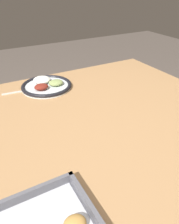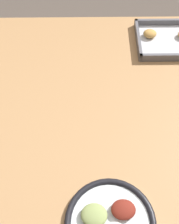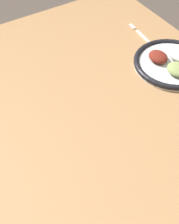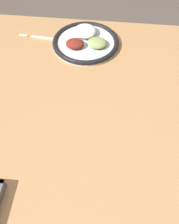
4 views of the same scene
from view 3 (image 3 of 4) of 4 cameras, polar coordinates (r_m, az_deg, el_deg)
name	(u,v)px [view 3 (image 3 of 4)]	position (r m, az deg, el deg)	size (l,w,h in m)	color
ground_plane	(92,220)	(1.56, 0.49, -19.18)	(8.00, 8.00, 0.00)	#564C44
dining_table	(93,141)	(0.99, 0.73, -5.25)	(1.28, 1.09, 0.72)	#AD7F51
dinner_plate	(172,62)	(1.14, 14.92, 8.76)	(0.27, 0.27, 0.04)	silver
fork	(145,38)	(1.26, 10.07, 13.14)	(0.20, 0.03, 0.00)	silver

